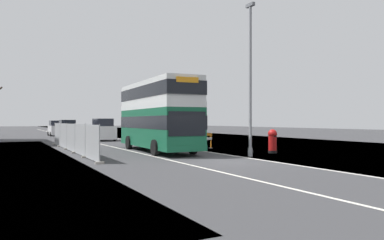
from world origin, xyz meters
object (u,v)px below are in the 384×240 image
object	(u,v)px
lamppost_foreground	(250,84)
car_receding_mid	(67,130)
red_pillar_postbox	(272,140)
car_oncoming_near	(103,130)
double_decker_bus	(157,115)
car_receding_far	(56,129)
roadworks_barrier	(203,139)

from	to	relation	value
lamppost_foreground	car_receding_mid	world-z (taller)	lamppost_foreground
lamppost_foreground	red_pillar_postbox	world-z (taller)	lamppost_foreground
car_oncoming_near	double_decker_bus	bearing A→B (deg)	-90.14
car_oncoming_near	car_receding_far	xyz separation A→B (m)	(-2.86, 15.65, -0.09)
double_decker_bus	red_pillar_postbox	bearing A→B (deg)	-38.61
double_decker_bus	roadworks_barrier	distance (m)	4.28
red_pillar_postbox	car_receding_mid	xyz separation A→B (m)	(-8.87, 27.35, 0.18)
lamppost_foreground	car_receding_far	size ratio (longest dim) A/B	2.04
red_pillar_postbox	car_receding_mid	size ratio (longest dim) A/B	0.39
double_decker_bus	lamppost_foreground	world-z (taller)	lamppost_foreground
roadworks_barrier	double_decker_bus	bearing A→B (deg)	-174.53
lamppost_foreground	car_receding_far	xyz separation A→B (m)	(-6.35, 37.64, -3.35)
car_oncoming_near	car_receding_far	world-z (taller)	car_oncoming_near
roadworks_barrier	car_receding_mid	xyz separation A→B (m)	(-6.51, 22.02, 0.29)
double_decker_bus	red_pillar_postbox	xyz separation A→B (m)	(6.21, -4.96, -1.72)
lamppost_foreground	roadworks_barrier	bearing A→B (deg)	87.20
double_decker_bus	car_oncoming_near	world-z (taller)	double_decker_bus
red_pillar_postbox	roadworks_barrier	xyz separation A→B (m)	(-2.36, 5.33, -0.11)
double_decker_bus	red_pillar_postbox	size ratio (longest dim) A/B	6.66
car_receding_mid	red_pillar_postbox	bearing A→B (deg)	-72.03
car_receding_mid	car_receding_far	distance (m)	9.11
red_pillar_postbox	car_oncoming_near	size ratio (longest dim) A/B	0.35
roadworks_barrier	car_receding_mid	size ratio (longest dim) A/B	0.42
lamppost_foreground	red_pillar_postbox	bearing A→B (deg)	23.90
red_pillar_postbox	roadworks_barrier	size ratio (longest dim) A/B	0.92
double_decker_bus	lamppost_foreground	bearing A→B (deg)	-60.13
lamppost_foreground	car_oncoming_near	size ratio (longest dim) A/B	2.04
lamppost_foreground	car_receding_mid	distance (m)	29.39
lamppost_foreground	roadworks_barrier	distance (m)	7.45
double_decker_bus	car_oncoming_near	bearing A→B (deg)	89.86
lamppost_foreground	roadworks_barrier	world-z (taller)	lamppost_foreground
red_pillar_postbox	roadworks_barrier	world-z (taller)	red_pillar_postbox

